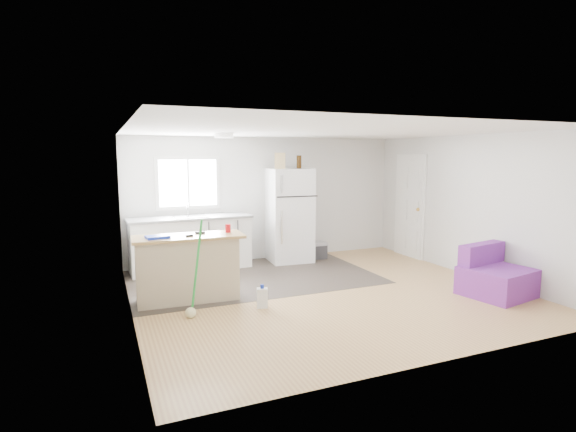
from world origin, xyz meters
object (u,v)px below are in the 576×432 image
at_px(purple_seat, 495,277).
at_px(blue_tray, 158,237).
at_px(kitchen_cabinets, 191,243).
at_px(bottle_left, 300,162).
at_px(cooler, 315,250).
at_px(red_cup, 228,228).
at_px(bottle_right, 298,162).
at_px(refrigerator, 289,215).
at_px(mop, 193,299).
at_px(cleaner_jug, 262,298).
at_px(cardboard_box, 280,161).
at_px(peninsula, 188,268).

height_order(purple_seat, blue_tray, blue_tray).
height_order(kitchen_cabinets, bottle_left, bottle_left).
relative_size(cooler, bottle_left, 1.78).
distance_m(kitchen_cabinets, blue_tray, 2.00).
relative_size(red_cup, bottle_right, 0.48).
distance_m(refrigerator, mop, 3.38).
relative_size(cleaner_jug, blue_tray, 1.07).
xyz_separation_m(cleaner_jug, cardboard_box, (1.20, 2.34, 1.81)).
bearing_deg(bottle_left, bottle_right, -176.55).
height_order(kitchen_cabinets, red_cup, kitchen_cabinets).
distance_m(cardboard_box, bottle_left, 0.40).
height_order(peninsula, purple_seat, peninsula).
bearing_deg(purple_seat, blue_tray, 152.15).
height_order(peninsula, refrigerator, refrigerator).
distance_m(cooler, cardboard_box, 1.93).
bearing_deg(bottle_left, cleaner_jug, -124.44).
height_order(peninsula, cooler, peninsula).
xyz_separation_m(peninsula, cooler, (2.82, 1.65, -0.31)).
relative_size(purple_seat, mop, 0.80).
bearing_deg(cooler, purple_seat, -63.91).
bearing_deg(bottle_right, bottle_left, 3.45).
bearing_deg(cooler, bottle_right, -176.52).
distance_m(refrigerator, bottle_right, 1.04).
bearing_deg(kitchen_cabinets, cooler, -4.53).
xyz_separation_m(bottle_left, bottle_right, (-0.03, -0.00, 0.00)).
bearing_deg(mop, purple_seat, -29.44).
bearing_deg(blue_tray, purple_seat, -17.35).
bearing_deg(cleaner_jug, purple_seat, 4.85).
distance_m(peninsula, bottle_left, 3.30).
xyz_separation_m(purple_seat, mop, (-4.29, 0.83, -0.03)).
bearing_deg(purple_seat, refrigerator, 110.96).
distance_m(mop, red_cup, 1.24).
relative_size(kitchen_cabinets, cardboard_box, 7.31).
bearing_deg(cleaner_jug, refrigerator, 77.49).
height_order(purple_seat, mop, mop).
bearing_deg(cooler, kitchen_cabinets, 179.80).
relative_size(kitchen_cabinets, blue_tray, 7.31).
distance_m(mop, bottle_left, 3.82).
bearing_deg(bottle_right, purple_seat, -60.35).
distance_m(refrigerator, cooler, 0.91).
bearing_deg(kitchen_cabinets, red_cup, -84.54).
relative_size(kitchen_cabinets, cooler, 4.92).
bearing_deg(mop, kitchen_cabinets, 61.18).
relative_size(peninsula, blue_tray, 5.17).
xyz_separation_m(mop, bottle_right, (2.51, 2.30, 1.69)).
bearing_deg(mop, bottle_right, 24.03).
height_order(cooler, cardboard_box, cardboard_box).
bearing_deg(cleaner_jug, cardboard_box, 80.99).
relative_size(cooler, cardboard_box, 1.48).
relative_size(peninsula, mop, 1.22).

